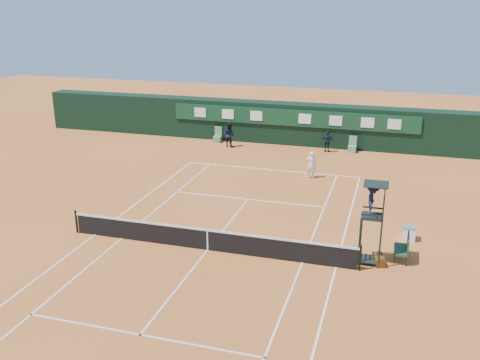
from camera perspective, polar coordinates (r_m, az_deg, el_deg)
name	(u,v)px	position (r m, az deg, el deg)	size (l,w,h in m)	color
ground	(208,250)	(23.22, -3.46, -7.46)	(90.00, 90.00, 0.00)	#C66C2E
court_lines	(208,250)	(23.22, -3.46, -7.45)	(11.05, 23.85, 0.01)	white
tennis_net	(208,239)	(23.00, -3.48, -6.32)	(12.90, 0.10, 1.10)	black
back_wall	(293,123)	(39.93, 5.69, 6.02)	(40.00, 1.65, 3.00)	black
linesman_chair_left	(218,138)	(40.40, -2.41, 4.51)	(0.55, 0.50, 1.15)	#558259
linesman_chair_right	(352,148)	(38.43, 11.88, 3.38)	(0.55, 0.50, 1.15)	#5D8E68
umpire_chair	(373,207)	(21.79, 13.98, -2.77)	(0.96, 0.95, 3.42)	black
player_bench	(404,247)	(23.10, 17.09, -6.83)	(0.55, 1.20, 1.10)	#183D25
tennis_bag	(379,260)	(22.73, 14.57, -8.24)	(0.38, 0.87, 0.33)	black
cooler	(409,233)	(25.16, 17.58, -5.40)	(0.57, 0.57, 0.65)	white
tennis_ball	(286,193)	(29.73, 4.93, -1.40)	(0.07, 0.07, 0.07)	#D0D732
player	(311,165)	(32.29, 7.60, 1.63)	(0.60, 0.40, 1.66)	white
ball_kid_left	(229,135)	(38.95, -1.17, 4.86)	(0.87, 0.68, 1.79)	black
ball_kid_right	(327,141)	(38.08, 9.30, 4.08)	(0.89, 0.37, 1.52)	black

